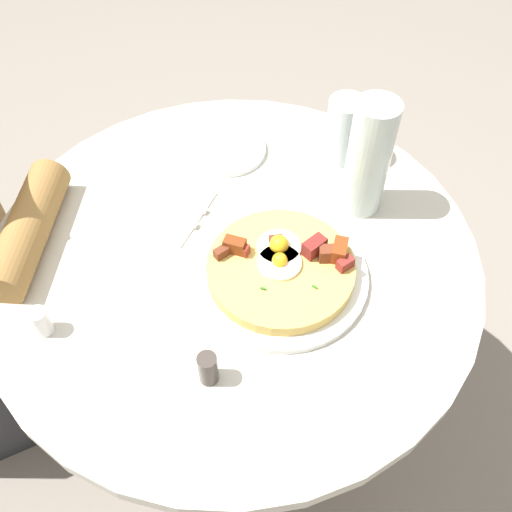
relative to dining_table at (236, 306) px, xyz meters
name	(u,v)px	position (x,y,z in m)	size (l,w,h in m)	color
ground_plane	(241,419)	(0.00, 0.00, -0.55)	(6.00, 6.00, 0.00)	gray
dining_table	(236,306)	(0.00, 0.00, 0.00)	(0.82, 0.82, 0.72)	beige
pizza_plate	(280,275)	(0.05, -0.08, 0.18)	(0.28, 0.28, 0.01)	white
breakfast_pizza	(282,266)	(0.05, -0.08, 0.20)	(0.23, 0.23, 0.05)	#DDB558
bread_plate	(227,149)	(0.09, 0.23, 0.17)	(0.15, 0.15, 0.01)	white
napkin	(157,205)	(-0.08, 0.15, 0.17)	(0.17, 0.14, 0.00)	white
fork	(162,197)	(-0.07, 0.16, 0.18)	(0.18, 0.01, 0.01)	silver
knife	(151,210)	(-0.09, 0.14, 0.18)	(0.18, 0.01, 0.01)	silver
water_glass	(344,130)	(0.28, 0.12, 0.23)	(0.07, 0.07, 0.13)	silver
water_bottle	(368,159)	(0.25, 0.00, 0.28)	(0.07, 0.07, 0.21)	silver
salt_shaker	(41,322)	(-0.32, -0.02, 0.19)	(0.03, 0.03, 0.05)	white
pepper_shaker	(208,368)	(-0.12, -0.20, 0.20)	(0.03, 0.03, 0.06)	#3F3833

